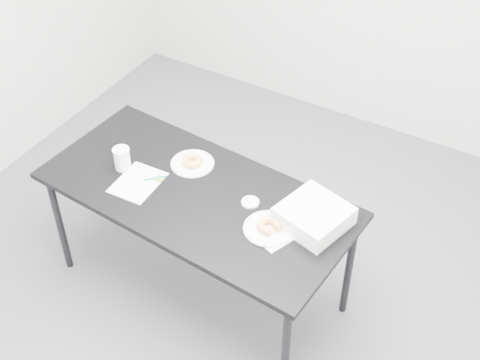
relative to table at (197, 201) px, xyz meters
The scene contains 13 objects.
floor 0.74m from the table, 35.41° to the left, with size 4.00×4.00×0.00m, color #4C4C51.
table is the anchor object (origin of this frame).
scorecard 0.34m from the table, 164.17° to the right, with size 0.22×0.29×0.00m, color white.
logo_patch 0.24m from the table, behind, with size 0.05×0.05×0.00m, color green.
pen 0.26m from the table, behind, with size 0.01×0.01×0.13m, color #0C7784.
napkin 0.51m from the table, ahead, with size 0.18×0.18×0.00m, color white.
plate_near 0.47m from the table, ahead, with size 0.26×0.26×0.01m, color silver.
donut_near 0.48m from the table, ahead, with size 0.12×0.12×0.04m, color #D48643.
plate_far 0.25m from the table, 128.20° to the left, with size 0.25×0.25×0.01m, color silver.
donut_far 0.26m from the table, 128.20° to the left, with size 0.12×0.12×0.04m, color #D48643.
coffee_cup 0.48m from the table, behind, with size 0.09×0.09×0.13m, color white.
cup_lid 0.31m from the table, 14.48° to the left, with size 0.10×0.10×0.01m, color silver.
bakery_box 0.66m from the table, ahead, with size 0.31×0.31×0.10m, color white.
Camera 1 is at (1.38, -2.26, 3.20)m, focal length 50.00 mm.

